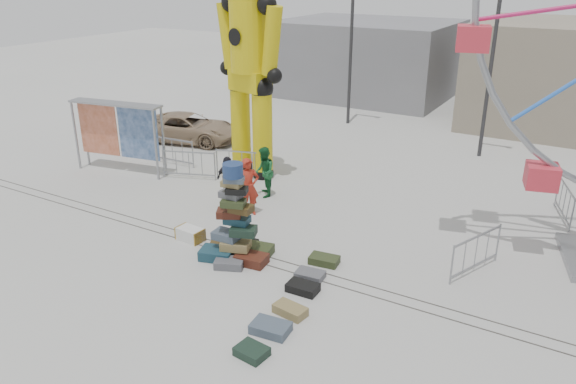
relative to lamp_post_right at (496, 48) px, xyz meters
The scene contains 25 objects.
ground 14.09m from the lamp_post_right, 103.39° to the right, with size 90.00×90.00×0.00m, color #9E9E99.
track_line_near 13.54m from the lamp_post_right, 104.01° to the right, with size 40.00×0.04×0.01m, color #47443F.
track_line_far 13.18m from the lamp_post_right, 104.46° to the right, with size 40.00×0.04×0.01m, color #47443F.
building_left 13.00m from the lamp_post_right, 135.30° to the left, with size 10.00×8.00×4.40m, color gray.
lamp_post_right is the anchor object (origin of this frame).
lamp_post_left 7.28m from the lamp_post_right, 164.05° to the left, with size 1.41×0.25×8.00m.
suitcase_tower 13.54m from the lamp_post_right, 107.08° to the right, with size 2.04×1.78×2.76m.
crash_test_dummy 9.78m from the lamp_post_right, 137.18° to the right, with size 3.14×1.38×7.87m.
banner_scaffold 14.94m from the lamp_post_right, 142.25° to the right, with size 3.83×1.27×2.73m.
steamer_trunk 14.16m from the lamp_post_right, 114.50° to the right, with size 0.80×0.46×0.37m, color silver.
row_case_0 12.44m from the lamp_post_right, 97.77° to the right, with size 0.79×0.48×0.21m, color #333F1F.
row_case_1 13.25m from the lamp_post_right, 97.10° to the right, with size 0.73×0.49×0.18m, color #5C5D64.
row_case_2 13.84m from the lamp_post_right, 96.11° to the right, with size 0.78×0.49×0.21m, color black.
row_case_3 14.77m from the lamp_post_right, 94.78° to the right, with size 0.78×0.43×0.22m, color olive.
row_case_4 15.54m from the lamp_post_right, 94.64° to the right, with size 0.84×0.57×0.22m, color #495869.
row_case_5 16.38m from the lamp_post_right, 94.07° to the right, with size 0.65×0.51×0.20m, color #1A2F23.
barricade_dummy_a 13.44m from the lamp_post_right, 145.11° to the right, with size 2.00×0.10×1.10m, color gray, non-canonical shape.
barricade_dummy_b 12.79m from the lamp_post_right, 136.93° to the right, with size 2.00×0.10×1.10m, color gray, non-canonical shape.
barricade_dummy_c 10.96m from the lamp_post_right, 134.70° to the right, with size 2.00×0.10×1.10m, color gray, non-canonical shape.
barricade_wheel_front 10.90m from the lamp_post_right, 78.53° to the right, with size 2.00×0.10×1.10m, color gray, non-canonical shape.
barricade_wheel_back 7.42m from the lamp_post_right, 54.70° to the right, with size 2.00×0.10×1.10m, color gray, non-canonical shape.
pedestrian_red 11.68m from the lamp_post_right, 117.52° to the right, with size 0.69×0.45×1.88m, color #9F2516.
pedestrian_green 10.63m from the lamp_post_right, 123.73° to the right, with size 0.85×0.67×1.76m, color #16592A.
pedestrian_black 11.96m from the lamp_post_right, 122.75° to the right, with size 0.99×0.41×1.70m, color black.
parked_suv 13.44m from the lamp_post_right, 159.23° to the right, with size 2.12×4.60×1.28m, color #977E61.
Camera 1 is at (7.40, -10.54, 7.51)m, focal length 35.00 mm.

